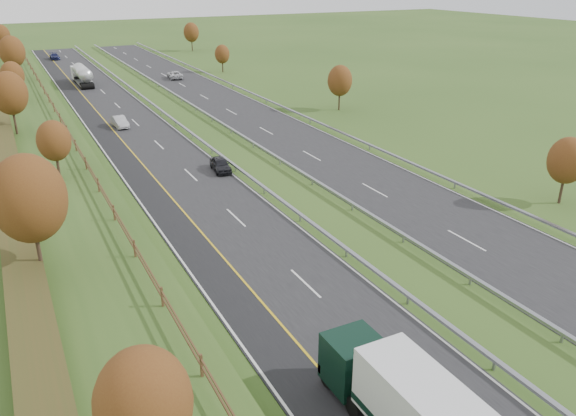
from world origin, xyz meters
The scene contains 18 objects.
ground centered at (8.00, 55.00, 0.00)m, with size 400.00×400.00×0.00m, color #304E1C.
near_carriageway centered at (0.00, 60.00, 0.02)m, with size 10.50×200.00×0.04m, color black.
far_carriageway centered at (16.50, 60.00, 0.02)m, with size 10.50×200.00×0.04m, color black.
hard_shoulder centered at (-3.75, 60.00, 0.02)m, with size 3.00×200.00×0.04m, color black.
lane_markings centered at (6.40, 59.88, 0.05)m, with size 26.75×200.00×0.01m.
embankment_left centered at (-13.00, 60.00, 1.00)m, with size 12.00×200.00×2.00m, color #304E1C.
hedge_left centered at (-15.00, 60.00, 2.55)m, with size 2.20×180.00×1.10m, color #373A17.
fence_left centered at (-8.50, 59.59, 2.73)m, with size 0.12×189.06×1.20m.
median_barrier_near centered at (5.70, 60.00, 0.61)m, with size 0.32×200.00×0.71m.
median_barrier_far centered at (10.80, 60.00, 0.61)m, with size 0.32×200.00×0.71m.
outer_barrier_far centered at (22.30, 60.00, 0.62)m, with size 0.32×200.00×0.71m.
trees_left centered at (-12.64, 56.63, 6.37)m, with size 6.64×164.30×7.66m.
trees_far centered at (29.80, 89.21, 4.25)m, with size 8.45×118.60×7.12m.
road_tanker centered at (-0.66, 103.45, 1.86)m, with size 2.40×11.22×3.46m.
car_dark_near centered at (4.39, 46.79, 0.73)m, with size 1.63×4.06×1.38m, color black.
car_silver_mid centered at (-1.08, 69.56, 0.74)m, with size 1.49×4.27×1.41m, color #A6A6AA.
car_small_far centered at (-1.60, 139.87, 0.74)m, with size 1.95×4.80×1.39m, color #13173D.
car_oncoming centered at (16.01, 101.93, 0.75)m, with size 2.37×5.14×1.43m, color silver.
Camera 1 is at (-14.37, -4.96, 18.88)m, focal length 35.00 mm.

